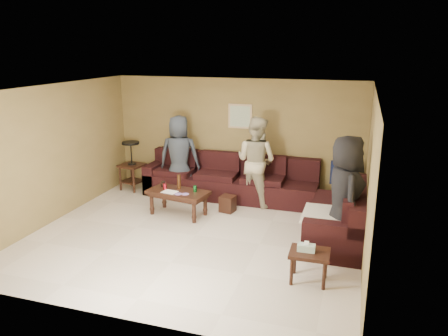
{
  "coord_description": "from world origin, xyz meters",
  "views": [
    {
      "loc": [
        2.55,
        -6.47,
        3.15
      ],
      "look_at": [
        0.25,
        0.85,
        1.0
      ],
      "focal_mm": 35.0,
      "sensor_mm": 36.0,
      "label": 1
    }
  ],
  "objects_px": {
    "side_table_right": "(309,255)",
    "person_right": "(345,195)",
    "sectional_sofa": "(261,194)",
    "waste_bin": "(228,204)",
    "person_left": "(179,156)",
    "coffee_table": "(178,194)",
    "person_middle": "(256,161)",
    "end_table_left": "(132,165)"
  },
  "relations": [
    {
      "from": "person_right",
      "to": "coffee_table",
      "type": "bearing_deg",
      "value": 61.46
    },
    {
      "from": "person_right",
      "to": "sectional_sofa",
      "type": "bearing_deg",
      "value": 33.1
    },
    {
      "from": "person_left",
      "to": "person_right",
      "type": "xyz_separation_m",
      "value": [
        3.5,
        -1.72,
        0.06
      ]
    },
    {
      "from": "end_table_left",
      "to": "person_left",
      "type": "distance_m",
      "value": 1.22
    },
    {
      "from": "sectional_sofa",
      "to": "person_right",
      "type": "relative_size",
      "value": 2.49
    },
    {
      "from": "side_table_right",
      "to": "person_right",
      "type": "relative_size",
      "value": 0.32
    },
    {
      "from": "person_left",
      "to": "person_middle",
      "type": "bearing_deg",
      "value": 166.36
    },
    {
      "from": "person_middle",
      "to": "end_table_left",
      "type": "bearing_deg",
      "value": 18.07
    },
    {
      "from": "coffee_table",
      "to": "end_table_left",
      "type": "relative_size",
      "value": 1.12
    },
    {
      "from": "person_left",
      "to": "person_middle",
      "type": "xyz_separation_m",
      "value": [
        1.69,
        -0.04,
        0.03
      ]
    },
    {
      "from": "person_right",
      "to": "waste_bin",
      "type": "bearing_deg",
      "value": 47.21
    },
    {
      "from": "coffee_table",
      "to": "person_left",
      "type": "relative_size",
      "value": 0.7
    },
    {
      "from": "coffee_table",
      "to": "end_table_left",
      "type": "bearing_deg",
      "value": 144.95
    },
    {
      "from": "sectional_sofa",
      "to": "waste_bin",
      "type": "xyz_separation_m",
      "value": [
        -0.61,
        -0.27,
        -0.17
      ]
    },
    {
      "from": "person_middle",
      "to": "person_left",
      "type": "bearing_deg",
      "value": 18.34
    },
    {
      "from": "waste_bin",
      "to": "person_left",
      "type": "xyz_separation_m",
      "value": [
        -1.28,
        0.64,
        0.72
      ]
    },
    {
      "from": "sectional_sofa",
      "to": "person_left",
      "type": "height_order",
      "value": "person_left"
    },
    {
      "from": "side_table_right",
      "to": "coffee_table",
      "type": "bearing_deg",
      "value": 147.0
    },
    {
      "from": "waste_bin",
      "to": "person_right",
      "type": "xyz_separation_m",
      "value": [
        2.22,
        -1.08,
        0.77
      ]
    },
    {
      "from": "side_table_right",
      "to": "person_right",
      "type": "xyz_separation_m",
      "value": [
        0.39,
        1.11,
        0.54
      ]
    },
    {
      "from": "end_table_left",
      "to": "person_right",
      "type": "distance_m",
      "value": 5.01
    },
    {
      "from": "coffee_table",
      "to": "person_middle",
      "type": "height_order",
      "value": "person_middle"
    },
    {
      "from": "coffee_table",
      "to": "side_table_right",
      "type": "height_order",
      "value": "coffee_table"
    },
    {
      "from": "side_table_right",
      "to": "person_middle",
      "type": "relative_size",
      "value": 0.33
    },
    {
      "from": "coffee_table",
      "to": "person_right",
      "type": "bearing_deg",
      "value": -11.64
    },
    {
      "from": "coffee_table",
      "to": "waste_bin",
      "type": "xyz_separation_m",
      "value": [
        0.86,
        0.44,
        -0.25
      ]
    },
    {
      "from": "sectional_sofa",
      "to": "coffee_table",
      "type": "xyz_separation_m",
      "value": [
        -1.47,
        -0.71,
        0.08
      ]
    },
    {
      "from": "person_middle",
      "to": "waste_bin",
      "type": "bearing_deg",
      "value": 75.27
    },
    {
      "from": "sectional_sofa",
      "to": "end_table_left",
      "type": "xyz_separation_m",
      "value": [
        -3.07,
        0.41,
        0.25
      ]
    },
    {
      "from": "person_middle",
      "to": "coffee_table",
      "type": "bearing_deg",
      "value": 59.07
    },
    {
      "from": "end_table_left",
      "to": "person_right",
      "type": "xyz_separation_m",
      "value": [
        4.68,
        -1.76,
        0.36
      ]
    },
    {
      "from": "side_table_right",
      "to": "person_right",
      "type": "bearing_deg",
      "value": 70.87
    },
    {
      "from": "waste_bin",
      "to": "person_right",
      "type": "bearing_deg",
      "value": -25.89
    },
    {
      "from": "end_table_left",
      "to": "side_table_right",
      "type": "relative_size",
      "value": 1.86
    },
    {
      "from": "coffee_table",
      "to": "person_right",
      "type": "xyz_separation_m",
      "value": [
        3.08,
        -0.63,
        0.52
      ]
    },
    {
      "from": "coffee_table",
      "to": "waste_bin",
      "type": "bearing_deg",
      "value": 27.31
    },
    {
      "from": "sectional_sofa",
      "to": "person_left",
      "type": "relative_size",
      "value": 2.65
    },
    {
      "from": "side_table_right",
      "to": "waste_bin",
      "type": "bearing_deg",
      "value": 129.92
    },
    {
      "from": "side_table_right",
      "to": "person_right",
      "type": "distance_m",
      "value": 1.3
    },
    {
      "from": "side_table_right",
      "to": "person_left",
      "type": "distance_m",
      "value": 4.24
    },
    {
      "from": "sectional_sofa",
      "to": "person_right",
      "type": "bearing_deg",
      "value": -40.0
    },
    {
      "from": "coffee_table",
      "to": "person_left",
      "type": "height_order",
      "value": "person_left"
    }
  ]
}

